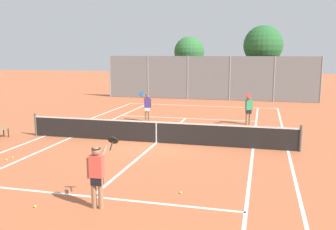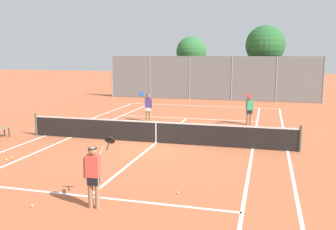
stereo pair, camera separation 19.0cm
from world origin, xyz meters
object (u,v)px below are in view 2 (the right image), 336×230
object	(u,v)px
player_far_left	(148,106)
player_far_right	(249,108)
player_near_side	(93,173)
loose_tennis_ball_4	(32,206)
loose_tennis_ball_2	(12,157)
tennis_net	(156,131)
loose_tennis_ball_0	(121,136)
loose_tennis_ball_1	(178,193)
tree_behind_left	(190,53)
loose_tennis_ball_3	(6,159)
tree_behind_right	(266,46)
loose_tennis_ball_5	(134,106)

from	to	relation	value
player_far_left	player_far_right	xyz separation A→B (m)	(5.62, 0.53, 0.00)
player_near_side	loose_tennis_ball_4	world-z (taller)	player_near_side
loose_tennis_ball_2	loose_tennis_ball_4	bearing A→B (deg)	-47.36
tennis_net	player_near_side	size ratio (longest dim) A/B	6.76
tennis_net	loose_tennis_ball_0	xyz separation A→B (m)	(-1.90, 0.71, -0.48)
loose_tennis_ball_0	tennis_net	bearing A→B (deg)	-20.54
loose_tennis_ball_0	loose_tennis_ball_1	world-z (taller)	same
player_far_right	loose_tennis_ball_0	xyz separation A→B (m)	(-5.62, -4.58, -0.89)
player_far_left	tree_behind_left	xyz separation A→B (m)	(-0.29, 13.28, 2.93)
loose_tennis_ball_3	loose_tennis_ball_4	size ratio (longest dim) A/B	1.00
player_far_right	loose_tennis_ball_1	xyz separation A→B (m)	(-1.41, -10.88, -0.89)
loose_tennis_ball_1	tree_behind_left	size ratio (longest dim) A/B	0.01
tree_behind_right	loose_tennis_ball_4	bearing A→B (deg)	-102.27
tree_behind_left	tree_behind_right	distance (m)	6.61
player_far_left	loose_tennis_ball_1	world-z (taller)	player_far_left
tree_behind_left	loose_tennis_ball_2	bearing A→B (deg)	-96.08
loose_tennis_ball_0	loose_tennis_ball_2	size ratio (longest dim) A/B	1.00
tennis_net	player_far_left	size ratio (longest dim) A/B	6.76
tree_behind_right	player_far_right	bearing A→B (deg)	-93.08
loose_tennis_ball_1	loose_tennis_ball_3	xyz separation A→B (m)	(-6.87, 1.60, 0.00)
player_near_side	loose_tennis_ball_4	xyz separation A→B (m)	(-1.56, -0.38, -0.89)
player_far_left	loose_tennis_ball_3	xyz separation A→B (m)	(-2.66, -8.75, -0.89)
player_far_left	loose_tennis_ball_5	size ratio (longest dim) A/B	26.88
loose_tennis_ball_5	tree_behind_left	size ratio (longest dim) A/B	0.01
player_far_left	loose_tennis_ball_1	xyz separation A→B (m)	(4.21, -10.35, -0.89)
loose_tennis_ball_3	player_far_left	bearing A→B (deg)	73.11
loose_tennis_ball_5	tree_behind_left	xyz separation A→B (m)	(2.69, 7.44, 3.83)
player_far_left	loose_tennis_ball_4	size ratio (longest dim) A/B	26.88
loose_tennis_ball_0	loose_tennis_ball_2	bearing A→B (deg)	-120.41
tree_behind_left	player_far_left	bearing A→B (deg)	-88.77
player_near_side	player_far_left	xyz separation A→B (m)	(-2.38, 11.81, 0.00)
loose_tennis_ball_0	loose_tennis_ball_5	xyz separation A→B (m)	(-2.97, 9.89, 0.00)
loose_tennis_ball_0	loose_tennis_ball_5	size ratio (longest dim) A/B	1.00
loose_tennis_ball_5	loose_tennis_ball_2	bearing A→B (deg)	-88.51
loose_tennis_ball_4	loose_tennis_ball_5	world-z (taller)	same
player_far_left	player_near_side	bearing A→B (deg)	-78.61
loose_tennis_ball_4	tennis_net	bearing A→B (deg)	81.73
player_near_side	player_far_left	bearing A→B (deg)	101.39
loose_tennis_ball_5	tree_behind_left	distance (m)	8.79
tennis_net	player_far_right	size ratio (longest dim) A/B	6.76
loose_tennis_ball_4	loose_tennis_ball_5	xyz separation A→B (m)	(-3.79, 18.02, 0.00)
loose_tennis_ball_1	loose_tennis_ball_3	bearing A→B (deg)	166.86
loose_tennis_ball_5	tree_behind_left	world-z (taller)	tree_behind_left
player_far_right	tree_behind_left	distance (m)	14.35
loose_tennis_ball_2	tree_behind_right	world-z (taller)	tree_behind_right
loose_tennis_ball_3	tree_behind_left	bearing A→B (deg)	83.86
player_far_right	tree_behind_right	xyz separation A→B (m)	(0.67, 12.43, 3.52)
loose_tennis_ball_2	loose_tennis_ball_5	xyz separation A→B (m)	(-0.37, 14.31, 0.00)
loose_tennis_ball_3	tree_behind_left	size ratio (longest dim) A/B	0.01
player_far_right	tree_behind_right	distance (m)	12.93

